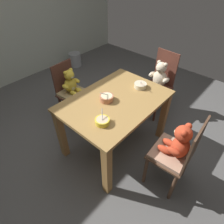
% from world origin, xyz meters
% --- Properties ---
extents(ground_plane, '(5.20, 5.20, 0.04)m').
position_xyz_m(ground_plane, '(0.00, 0.00, -0.02)').
color(ground_plane, '#555453').
extents(dining_table, '(1.18, 0.83, 0.74)m').
position_xyz_m(dining_table, '(0.00, 0.00, 0.61)').
color(dining_table, '#9E773F').
rests_on(dining_table, ground_plane).
extents(teddy_chair_near_right, '(0.41, 0.40, 0.95)m').
position_xyz_m(teddy_chair_near_right, '(0.97, 0.00, 0.57)').
color(teddy_chair_near_right, brown).
rests_on(teddy_chair_near_right, ground_plane).
extents(teddy_chair_near_front, '(0.43, 0.39, 0.93)m').
position_xyz_m(teddy_chair_near_front, '(-0.01, -0.79, 0.57)').
color(teddy_chair_near_front, '#4D3324').
rests_on(teddy_chair_near_front, ground_plane).
extents(teddy_chair_far_center, '(0.39, 0.44, 0.88)m').
position_xyz_m(teddy_chair_far_center, '(0.00, 0.79, 0.54)').
color(teddy_chair_far_center, '#502D23').
rests_on(teddy_chair_far_center, ground_plane).
extents(porridge_bowl_terracotta_center, '(0.16, 0.15, 0.14)m').
position_xyz_m(porridge_bowl_terracotta_center, '(-0.07, 0.06, 0.78)').
color(porridge_bowl_terracotta_center, '#B77050').
rests_on(porridge_bowl_terracotta_center, dining_table).
extents(porridge_bowl_cream_near_right, '(0.15, 0.15, 0.13)m').
position_xyz_m(porridge_bowl_cream_near_right, '(0.38, -0.06, 0.77)').
color(porridge_bowl_cream_near_right, beige).
rests_on(porridge_bowl_cream_near_right, dining_table).
extents(porridge_bowl_yellow_near_left, '(0.14, 0.14, 0.12)m').
position_xyz_m(porridge_bowl_yellow_near_left, '(-0.36, -0.15, 0.77)').
color(porridge_bowl_yellow_near_left, yellow).
rests_on(porridge_bowl_yellow_near_left, dining_table).
extents(metal_pail, '(0.26, 0.26, 0.29)m').
position_xyz_m(metal_pail, '(1.13, 2.15, 0.14)').
color(metal_pail, '#93969B').
rests_on(metal_pail, ground_plane).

